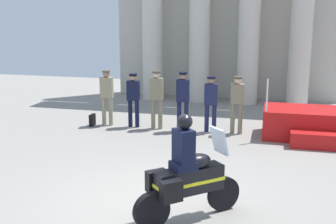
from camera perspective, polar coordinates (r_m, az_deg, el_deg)
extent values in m
plane|color=gray|center=(8.65, -2.13, -11.47)|extent=(28.00, 28.00, 0.00)
cube|color=beige|center=(18.15, 7.58, 12.70)|extent=(8.92, 0.30, 6.95)
cylinder|color=beige|center=(17.71, -2.00, 11.27)|extent=(0.79, 0.79, 6.00)
cylinder|color=beige|center=(17.30, 4.05, 11.19)|extent=(0.79, 0.79, 6.00)
cylinder|color=beige|center=(17.09, 10.32, 10.99)|extent=(0.79, 0.79, 6.00)
cylinder|color=beige|center=(17.08, 16.66, 10.66)|extent=(0.79, 0.79, 6.00)
cube|color=#B71414|center=(13.25, 19.09, -1.47)|extent=(3.26, 1.41, 0.83)
cube|color=#B71414|center=(12.39, 19.40, -3.49)|extent=(1.79, 0.50, 0.41)
cylinder|color=silver|center=(12.38, 12.50, 2.06)|extent=(0.05, 0.05, 0.90)
cylinder|color=gray|center=(14.11, -8.14, 0.11)|extent=(0.13, 0.13, 0.88)
cylinder|color=gray|center=(14.03, -7.31, 0.06)|extent=(0.13, 0.13, 0.88)
cube|color=gray|center=(13.92, -7.82, 3.12)|extent=(0.40, 0.26, 0.64)
sphere|color=#997056|center=(13.85, -7.88, 4.84)|extent=(0.21, 0.21, 0.21)
cylinder|color=brown|center=(13.84, -7.89, 5.16)|extent=(0.24, 0.24, 0.06)
cylinder|color=black|center=(13.80, -4.82, -0.17)|extent=(0.13, 0.13, 0.84)
cylinder|color=black|center=(13.74, -3.95, -0.22)|extent=(0.13, 0.13, 0.84)
cube|color=black|center=(13.62, -4.44, 2.74)|extent=(0.40, 0.26, 0.59)
sphere|color=tan|center=(13.55, -4.47, 4.41)|extent=(0.21, 0.21, 0.21)
cylinder|color=black|center=(13.54, -4.48, 4.74)|extent=(0.24, 0.24, 0.06)
cylinder|color=#7A7056|center=(13.56, -1.89, -0.23)|extent=(0.13, 0.13, 0.91)
cylinder|color=#7A7056|center=(13.51, -0.99, -0.28)|extent=(0.13, 0.13, 0.91)
cube|color=#7A7056|center=(13.37, -1.46, 2.97)|extent=(0.40, 0.26, 0.64)
sphere|color=beige|center=(13.30, -1.47, 4.77)|extent=(0.21, 0.21, 0.21)
cylinder|color=#494334|center=(13.29, -1.47, 5.11)|extent=(0.24, 0.24, 0.06)
cylinder|color=#141938|center=(13.32, 1.42, -0.50)|extent=(0.13, 0.13, 0.90)
cylinder|color=#141938|center=(13.27, 2.34, -0.56)|extent=(0.13, 0.13, 0.90)
cube|color=#141938|center=(13.13, 1.90, 2.75)|extent=(0.40, 0.26, 0.65)
sphere|color=#997056|center=(13.06, 1.92, 4.60)|extent=(0.21, 0.21, 0.21)
cylinder|color=black|center=(13.05, 1.92, 4.94)|extent=(0.24, 0.24, 0.06)
cylinder|color=#191E42|center=(13.24, 4.95, -0.80)|extent=(0.13, 0.13, 0.82)
cylinder|color=#191E42|center=(13.21, 5.89, -0.85)|extent=(0.13, 0.13, 0.82)
cube|color=#191E42|center=(13.07, 5.49, 2.24)|extent=(0.40, 0.26, 0.62)
sphere|color=#997056|center=(12.99, 5.53, 4.05)|extent=(0.21, 0.21, 0.21)
cylinder|color=black|center=(12.98, 5.54, 4.39)|extent=(0.24, 0.24, 0.06)
cylinder|color=#7A7056|center=(13.14, 8.23, -0.80)|extent=(0.13, 0.13, 0.91)
cylinder|color=#7A7056|center=(13.12, 9.19, -0.86)|extent=(0.13, 0.13, 0.91)
cube|color=#7A7056|center=(12.97, 8.82, 2.32)|extent=(0.40, 0.26, 0.56)
sphere|color=beige|center=(12.90, 8.88, 4.01)|extent=(0.21, 0.21, 0.21)
cylinder|color=#494334|center=(12.89, 8.89, 4.35)|extent=(0.24, 0.24, 0.06)
cylinder|color=black|center=(8.28, 7.07, -10.30)|extent=(0.54, 0.50, 0.64)
cylinder|color=black|center=(7.60, -2.10, -12.46)|extent=(0.57, 0.53, 0.64)
cube|color=black|center=(7.76, 2.73, -8.68)|extent=(1.14, 1.07, 0.44)
ellipsoid|color=black|center=(7.72, 3.72, -6.27)|extent=(0.60, 0.59, 0.26)
cube|color=yellow|center=(7.77, 2.73, -8.82)|extent=(1.16, 1.09, 0.06)
cube|color=silver|center=(7.86, 6.54, -3.66)|extent=(0.38, 0.40, 0.47)
cube|color=black|center=(7.74, -1.48, -8.71)|extent=(0.39, 0.37, 0.36)
cube|color=black|center=(7.32, 0.39, -10.05)|extent=(0.39, 0.37, 0.36)
cube|color=black|center=(7.60, 1.98, -6.82)|extent=(0.52, 0.52, 0.14)
cube|color=black|center=(7.48, 2.00, -4.30)|extent=(0.43, 0.44, 0.56)
sphere|color=black|center=(7.38, 2.16, -1.24)|extent=(0.26, 0.26, 0.26)
cube|color=black|center=(14.12, -9.61, -1.02)|extent=(0.10, 0.32, 0.36)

